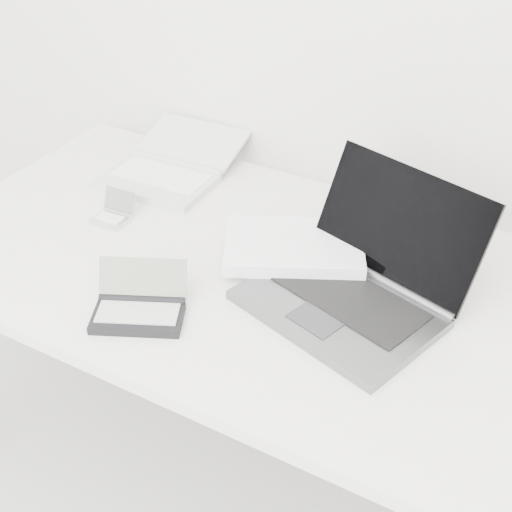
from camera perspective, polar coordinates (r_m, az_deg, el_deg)
The scene contains 5 objects.
desk at distance 1.52m, azimuth 1.73°, elevation -2.86°, with size 1.60×0.80×0.73m.
laptop_large at distance 1.44m, azimuth 6.03°, elevation -1.03°, with size 0.57×0.44×0.23m.
netbook_open_white at distance 1.85m, azimuth -7.03°, elevation 6.89°, with size 0.29×0.36×0.07m.
pda_silver at distance 1.69m, azimuth -11.35°, elevation 3.26°, with size 0.08×0.09×0.06m.
palmtop_charcoal at distance 1.39m, azimuth -9.32°, elevation -4.08°, with size 0.22×0.20×0.09m.
Camera 1 is at (0.55, 0.49, 1.62)m, focal length 50.00 mm.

